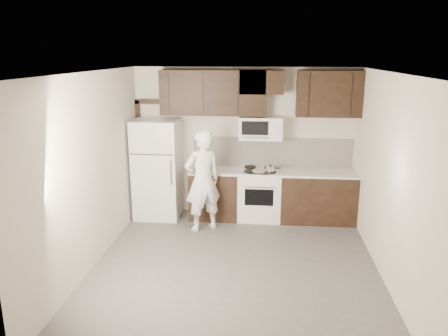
# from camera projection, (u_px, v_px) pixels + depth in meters

# --- Properties ---
(floor) EXTENTS (4.50, 4.50, 0.00)m
(floor) POSITION_uv_depth(u_px,v_px,m) (235.00, 267.00, 6.18)
(floor) COLOR #524F4D
(floor) RESTS_ON ground
(back_wall) EXTENTS (4.00, 0.00, 4.00)m
(back_wall) POSITION_uv_depth(u_px,v_px,m) (244.00, 142.00, 7.99)
(back_wall) COLOR beige
(back_wall) RESTS_ON ground
(ceiling) EXTENTS (4.50, 4.50, 0.00)m
(ceiling) POSITION_uv_depth(u_px,v_px,m) (236.00, 73.00, 5.48)
(ceiling) COLOR white
(ceiling) RESTS_ON back_wall
(counter_run) EXTENTS (2.95, 0.64, 0.91)m
(counter_run) POSITION_uv_depth(u_px,v_px,m) (276.00, 195.00, 7.87)
(counter_run) COLOR black
(counter_run) RESTS_ON floor
(stove) EXTENTS (0.76, 0.66, 0.94)m
(stove) POSITION_uv_depth(u_px,v_px,m) (259.00, 194.00, 7.90)
(stove) COLOR silver
(stove) RESTS_ON floor
(backsplash) EXTENTS (2.90, 0.02, 0.54)m
(backsplash) POSITION_uv_depth(u_px,v_px,m) (271.00, 152.00, 7.98)
(backsplash) COLOR silver
(backsplash) RESTS_ON counter_run
(upper_cabinets) EXTENTS (3.48, 0.35, 0.78)m
(upper_cabinets) POSITION_uv_depth(u_px,v_px,m) (256.00, 92.00, 7.57)
(upper_cabinets) COLOR black
(upper_cabinets) RESTS_ON back_wall
(microwave) EXTENTS (0.76, 0.42, 0.40)m
(microwave) POSITION_uv_depth(u_px,v_px,m) (261.00, 128.00, 7.70)
(microwave) COLOR silver
(microwave) RESTS_ON upper_cabinets
(refrigerator) EXTENTS (0.80, 0.76, 1.80)m
(refrigerator) POSITION_uv_depth(u_px,v_px,m) (158.00, 169.00, 7.91)
(refrigerator) COLOR silver
(refrigerator) RESTS_ON floor
(door_trim) EXTENTS (0.50, 0.08, 2.12)m
(door_trim) POSITION_uv_depth(u_px,v_px,m) (142.00, 146.00, 8.16)
(door_trim) COLOR black
(door_trim) RESTS_ON floor
(saucepan) EXTENTS (0.27, 0.16, 0.15)m
(saucepan) POSITION_uv_depth(u_px,v_px,m) (270.00, 169.00, 7.60)
(saucepan) COLOR silver
(saucepan) RESTS_ON stove
(baking_tray) EXTENTS (0.38, 0.29, 0.02)m
(baking_tray) POSITION_uv_depth(u_px,v_px,m) (259.00, 172.00, 7.64)
(baking_tray) COLOR black
(baking_tray) RESTS_ON counter_run
(pizza) EXTENTS (0.26, 0.26, 0.02)m
(pizza) POSITION_uv_depth(u_px,v_px,m) (259.00, 171.00, 7.63)
(pizza) COLOR beige
(pizza) RESTS_ON baking_tray
(person) EXTENTS (0.76, 0.69, 1.74)m
(person) POSITION_uv_depth(u_px,v_px,m) (203.00, 181.00, 7.29)
(person) COLOR white
(person) RESTS_ON floor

